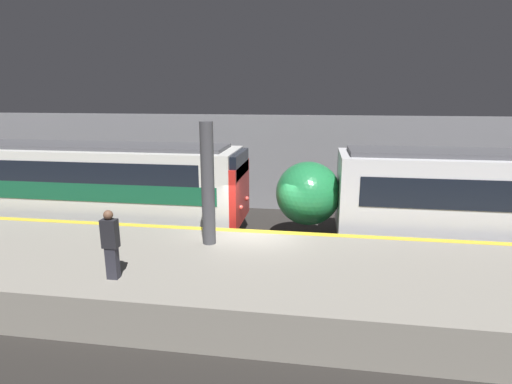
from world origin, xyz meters
TOP-DOWN VIEW (x-y plane):
  - ground_plane at (0.00, 0.00)m, footprint 120.00×120.00m
  - platform at (0.00, -2.58)m, footprint 40.00×5.16m
  - station_rear_barrier at (0.00, 6.57)m, footprint 50.00×0.15m
  - support_pillar_near at (-1.24, -1.42)m, footprint 0.40×0.40m
  - person_waiting at (-2.96, -4.11)m, footprint 0.38×0.24m

SIDE VIEW (x-z plane):
  - ground_plane at x=0.00m, z-range 0.00..0.00m
  - platform at x=0.00m, z-range 0.00..1.15m
  - person_waiting at x=-2.96m, z-range 1.21..2.97m
  - station_rear_barrier at x=0.00m, z-range 0.00..4.63m
  - support_pillar_near at x=-1.24m, z-range 1.15..4.84m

